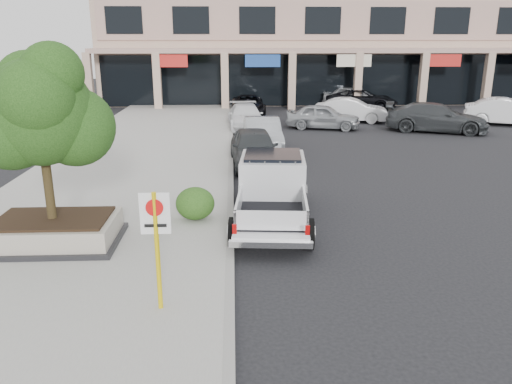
% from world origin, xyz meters
% --- Properties ---
extents(ground, '(120.00, 120.00, 0.00)m').
position_xyz_m(ground, '(0.00, 0.00, 0.00)').
color(ground, black).
rests_on(ground, ground).
extents(sidewalk, '(8.00, 52.00, 0.15)m').
position_xyz_m(sidewalk, '(-5.50, 6.00, 0.07)').
color(sidewalk, gray).
rests_on(sidewalk, ground).
extents(curb, '(0.20, 52.00, 0.15)m').
position_xyz_m(curb, '(-1.55, 6.00, 0.07)').
color(curb, gray).
rests_on(curb, ground).
extents(strip_mall, '(40.55, 12.43, 9.50)m').
position_xyz_m(strip_mall, '(8.00, 33.93, 4.75)').
color(strip_mall, tan).
rests_on(strip_mall, ground).
extents(planter, '(3.20, 2.20, 0.68)m').
position_xyz_m(planter, '(-5.93, 0.92, 0.48)').
color(planter, black).
rests_on(planter, sidewalk).
extents(planter_tree, '(2.90, 2.55, 4.00)m').
position_xyz_m(planter_tree, '(-5.80, 1.07, 3.41)').
color(planter_tree, black).
rests_on(planter_tree, planter).
extents(no_parking_sign, '(0.55, 0.09, 2.30)m').
position_xyz_m(no_parking_sign, '(-2.86, -2.38, 1.63)').
color(no_parking_sign, '#DDBB0B').
rests_on(no_parking_sign, sidewalk).
extents(hedge, '(1.10, 0.99, 0.93)m').
position_xyz_m(hedge, '(-2.54, 2.53, 0.62)').
color(hedge, '#1D4614').
rests_on(hedge, sidewalk).
extents(pickup_truck, '(2.61, 5.89, 1.80)m').
position_xyz_m(pickup_truck, '(-0.35, 2.59, 0.90)').
color(pickup_truck, silver).
rests_on(pickup_truck, ground).
extents(curb_car_a, '(2.11, 4.67, 1.56)m').
position_xyz_m(curb_car_a, '(-0.58, 9.34, 0.78)').
color(curb_car_a, '#2D3032').
rests_on(curb_car_a, ground).
extents(curb_car_b, '(1.75, 4.69, 1.53)m').
position_xyz_m(curb_car_b, '(-0.05, 12.44, 0.77)').
color(curb_car_b, '#979A9E').
rests_on(curb_car_b, ground).
extents(curb_car_c, '(2.23, 4.96, 1.41)m').
position_xyz_m(curb_car_c, '(-0.69, 18.65, 0.71)').
color(curb_car_c, silver).
rests_on(curb_car_c, ground).
extents(curb_car_d, '(2.31, 4.87, 1.34)m').
position_xyz_m(curb_car_d, '(-0.35, 24.54, 0.67)').
color(curb_car_d, black).
rests_on(curb_car_d, ground).
extents(lot_car_a, '(4.61, 2.85, 1.47)m').
position_xyz_m(lot_car_a, '(3.87, 18.27, 0.73)').
color(lot_car_a, '#96999D').
rests_on(lot_car_a, ground).
extents(lot_car_b, '(4.85, 2.73, 1.51)m').
position_xyz_m(lot_car_b, '(6.13, 20.87, 0.76)').
color(lot_car_b, silver).
rests_on(lot_car_b, ground).
extents(lot_car_c, '(6.06, 4.08, 1.63)m').
position_xyz_m(lot_car_c, '(10.16, 17.02, 0.82)').
color(lot_car_c, '#2F3234').
rests_on(lot_car_c, ground).
extents(lot_car_d, '(5.83, 4.16, 1.47)m').
position_xyz_m(lot_car_d, '(8.39, 27.02, 0.74)').
color(lot_car_d, black).
rests_on(lot_car_d, ground).
extents(lot_car_e, '(5.30, 3.79, 1.68)m').
position_xyz_m(lot_car_e, '(8.07, 27.88, 0.84)').
color(lot_car_e, '#9A9DA2').
rests_on(lot_car_e, ground).
extents(lot_car_f, '(5.29, 3.55, 1.65)m').
position_xyz_m(lot_car_f, '(15.45, 19.05, 0.82)').
color(lot_car_f, silver).
rests_on(lot_car_f, ground).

